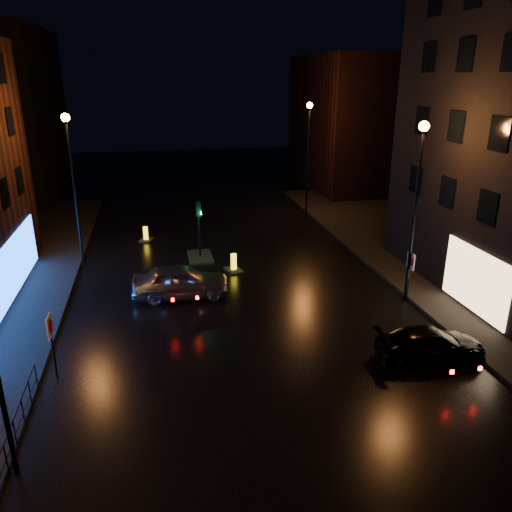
# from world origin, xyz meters

# --- Properties ---
(ground) EXTENTS (120.00, 120.00, 0.00)m
(ground) POSITION_xyz_m (0.00, 0.00, 0.00)
(ground) COLOR black
(ground) RESTS_ON ground
(pavement_right) EXTENTS (12.00, 44.00, 0.15)m
(pavement_right) POSITION_xyz_m (14.00, 8.00, 0.07)
(pavement_right) COLOR black
(pavement_right) RESTS_ON ground
(building_far_left) EXTENTS (8.00, 16.00, 14.00)m
(building_far_left) POSITION_xyz_m (-16.00, 35.00, 7.00)
(building_far_left) COLOR black
(building_far_left) RESTS_ON ground
(building_far_right) EXTENTS (8.00, 14.00, 12.00)m
(building_far_right) POSITION_xyz_m (15.00, 32.00, 6.00)
(building_far_right) COLOR black
(building_far_right) RESTS_ON ground
(street_lamp_lfar) EXTENTS (0.44, 0.44, 8.37)m
(street_lamp_lfar) POSITION_xyz_m (-7.80, 14.00, 5.56)
(street_lamp_lfar) COLOR black
(street_lamp_lfar) RESTS_ON ground
(street_lamp_rnear) EXTENTS (0.44, 0.44, 8.37)m
(street_lamp_rnear) POSITION_xyz_m (7.80, 6.00, 5.56)
(street_lamp_rnear) COLOR black
(street_lamp_rnear) RESTS_ON ground
(street_lamp_rfar) EXTENTS (0.44, 0.44, 8.37)m
(street_lamp_rfar) POSITION_xyz_m (7.80, 22.00, 5.56)
(street_lamp_rfar) COLOR black
(street_lamp_rfar) RESTS_ON ground
(traffic_signal) EXTENTS (1.40, 2.40, 3.45)m
(traffic_signal) POSITION_xyz_m (-1.20, 14.00, 0.50)
(traffic_signal) COLOR black
(traffic_signal) RESTS_ON ground
(guard_railing) EXTENTS (0.05, 6.04, 1.00)m
(guard_railing) POSITION_xyz_m (-8.00, -1.00, 0.74)
(guard_railing) COLOR black
(guard_railing) RESTS_ON ground
(silver_hatchback) EXTENTS (4.76, 2.09, 1.59)m
(silver_hatchback) POSITION_xyz_m (-2.63, 8.71, 0.80)
(silver_hatchback) COLOR #ABAEB3
(silver_hatchback) RESTS_ON ground
(dark_sedan) EXTENTS (4.27, 1.95, 1.21)m
(dark_sedan) POSITION_xyz_m (6.24, 1.07, 0.61)
(dark_sedan) COLOR black
(dark_sedan) RESTS_ON ground
(bollard_near) EXTENTS (1.02, 1.30, 1.00)m
(bollard_near) POSITION_xyz_m (0.41, 11.52, 0.22)
(bollard_near) COLOR black
(bollard_near) RESTS_ON ground
(bollard_far) EXTENTS (1.05, 1.27, 0.96)m
(bollard_far) POSITION_xyz_m (-4.33, 17.98, 0.21)
(bollard_far) COLOR black
(bollard_far) RESTS_ON ground
(road_sign_left) EXTENTS (0.10, 0.60, 2.48)m
(road_sign_left) POSITION_xyz_m (-7.46, 2.55, 1.86)
(road_sign_left) COLOR black
(road_sign_left) RESTS_ON ground
(road_sign_right) EXTENTS (0.11, 0.59, 2.42)m
(road_sign_right) POSITION_xyz_m (7.90, 6.01, 1.81)
(road_sign_right) COLOR black
(road_sign_right) RESTS_ON ground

